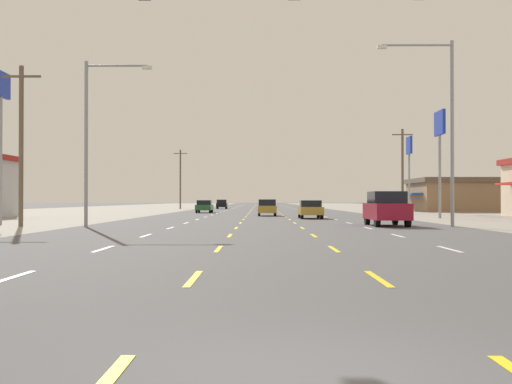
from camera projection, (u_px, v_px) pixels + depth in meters
The scene contains 19 objects.
ground_plane at pixel (265, 214), 71.51m from camera, with size 572.00×572.00×0.00m, color #4C4C4F.
lot_apron_left at pixel (37, 214), 71.66m from camera, with size 28.00×440.00×0.01m, color gray.
lot_apron_right at pixel (493, 214), 71.36m from camera, with size 28.00×440.00×0.01m, color gray.
lane_markings at pixel (263, 209), 110.00m from camera, with size 10.64×227.60×0.01m.
signal_span_wire at pixel (282, 46), 15.83m from camera, with size 25.83×0.53×8.85m.
suv_far_right_nearest at pixel (387, 208), 37.98m from camera, with size 1.98×4.90×1.98m.
sedan_inner_right_near at pixel (310, 209), 53.07m from camera, with size 1.80×4.50×1.46m.
hatchback_center_turn_mid at pixel (267, 208), 61.86m from camera, with size 1.72×3.90×1.54m.
sedan_far_left_midfar at pixel (204, 206), 76.81m from camera, with size 1.80×4.50×1.46m.
hatchback_far_left_far at pixel (222, 204), 110.41m from camera, with size 1.72×3.90×1.54m.
storefront_right_row_2 at pixel (465, 195), 85.03m from camera, with size 14.31×11.95×4.25m.
pole_sign_left_row_1 at pixel (1, 106), 40.14m from camera, with size 0.24×2.56×9.33m.
pole_sign_right_row_1 at pixel (440, 134), 53.76m from camera, with size 0.24×2.64×8.75m.
pole_sign_right_row_2 at pixel (409, 154), 74.90m from camera, with size 0.24×2.20×8.67m.
streetlight_left_row_0 at pixel (93, 131), 36.66m from camera, with size 3.74×0.26×9.21m.
streetlight_right_row_0 at pixel (445, 119), 36.55m from camera, with size 4.24×0.26×10.33m.
utility_pole_left_row_0 at pixel (21, 143), 37.23m from camera, with size 2.20×0.26×9.07m.
utility_pole_right_row_1 at pixel (403, 170), 70.05m from camera, with size 2.20×0.26×9.03m.
utility_pole_left_row_2 at pixel (180, 178), 108.13m from camera, with size 2.20×0.26×9.71m.
Camera 1 is at (-0.49, -5.53, 1.50)m, focal length 46.40 mm.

